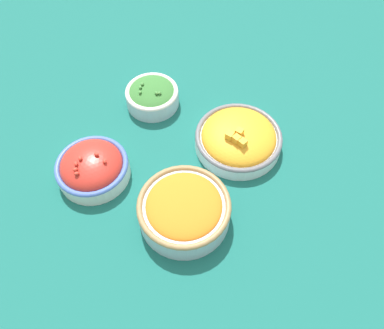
% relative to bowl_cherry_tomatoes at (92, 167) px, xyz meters
% --- Properties ---
extents(ground_plane, '(3.00, 3.00, 0.00)m').
position_rel_bowl_cherry_tomatoes_xyz_m(ground_plane, '(0.18, 0.11, -0.03)').
color(ground_plane, '#196056').
extents(bowl_cherry_tomatoes, '(0.16, 0.16, 0.08)m').
position_rel_bowl_cherry_tomatoes_xyz_m(bowl_cherry_tomatoes, '(0.00, 0.00, 0.00)').
color(bowl_cherry_tomatoes, silver).
rests_on(bowl_cherry_tomatoes, ground_plane).
extents(bowl_broccoli, '(0.13, 0.13, 0.06)m').
position_rel_bowl_cherry_tomatoes_xyz_m(bowl_broccoli, '(-0.00, 0.24, -0.00)').
color(bowl_broccoli, '#B2C1CC').
rests_on(bowl_broccoli, ground_plane).
extents(bowl_carrots, '(0.19, 0.19, 0.07)m').
position_rel_bowl_cherry_tomatoes_xyz_m(bowl_carrots, '(0.22, 0.01, 0.01)').
color(bowl_carrots, '#B2C1CC').
rests_on(bowl_carrots, ground_plane).
extents(bowl_squash, '(0.20, 0.20, 0.08)m').
position_rel_bowl_cherry_tomatoes_xyz_m(bowl_squash, '(0.24, 0.23, -0.00)').
color(bowl_squash, white).
rests_on(bowl_squash, ground_plane).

